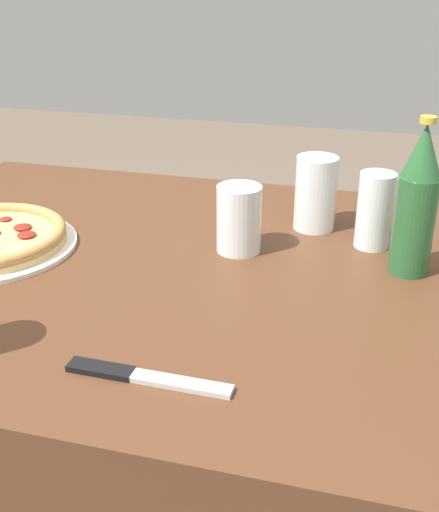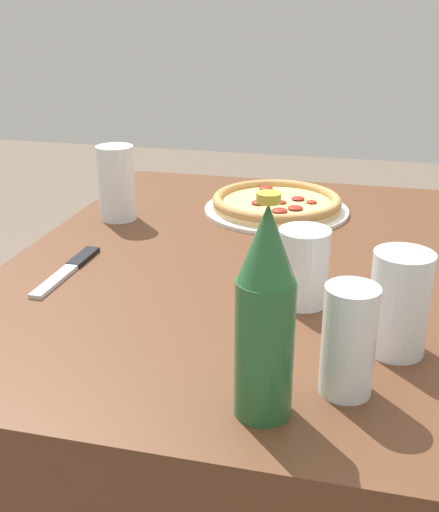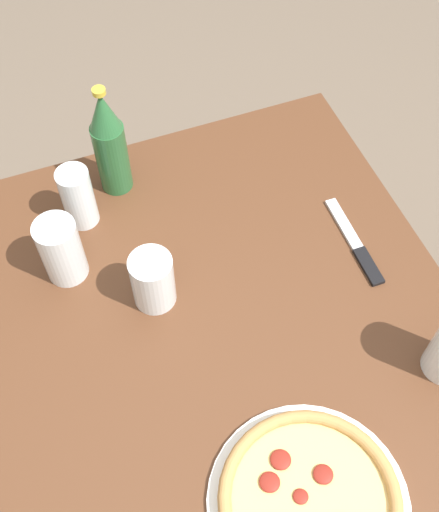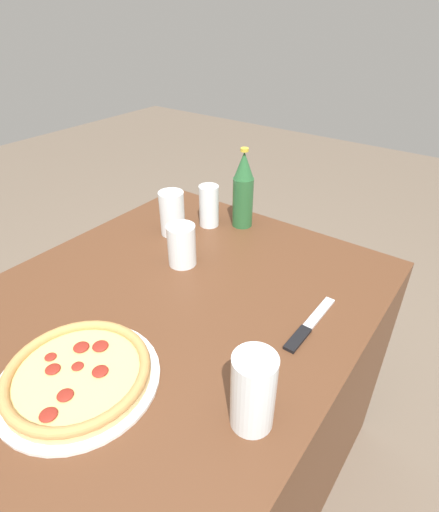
{
  "view_description": "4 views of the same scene",
  "coord_description": "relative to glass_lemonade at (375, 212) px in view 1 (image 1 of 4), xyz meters",
  "views": [
    {
      "loc": [
        0.38,
        -0.91,
        1.22
      ],
      "look_at": [
        0.14,
        -0.02,
        0.78
      ],
      "focal_mm": 45.0,
      "sensor_mm": 36.0,
      "label": 1
    },
    {
      "loc": [
        1.03,
        0.17,
        1.18
      ],
      "look_at": [
        0.14,
        -0.05,
        0.81
      ],
      "focal_mm": 45.0,
      "sensor_mm": 36.0,
      "label": 2
    },
    {
      "loc": [
        -0.44,
        0.18,
        1.77
      ],
      "look_at": [
        0.15,
        -0.05,
        0.82
      ],
      "focal_mm": 45.0,
      "sensor_mm": 36.0,
      "label": 3
    },
    {
      "loc": [
        -0.53,
        -0.55,
        1.37
      ],
      "look_at": [
        0.15,
        -0.05,
        0.82
      ],
      "focal_mm": 28.0,
      "sensor_mm": 36.0,
      "label": 4
    }
  ],
  "objects": [
    {
      "name": "glass_iced_tea",
      "position": [
        -0.11,
        0.06,
        -0.0
      ],
      "size": [
        0.08,
        0.08,
        0.14
      ],
      "color": "white",
      "rests_on": "table"
    },
    {
      "name": "glass_lemonade",
      "position": [
        0.0,
        0.0,
        0.0
      ],
      "size": [
        0.06,
        0.06,
        0.13
      ],
      "color": "white",
      "rests_on": "table"
    },
    {
      "name": "table",
      "position": [
        -0.37,
        -0.16,
        -0.44
      ],
      "size": [
        1.07,
        0.88,
        0.75
      ],
      "color": "#56331E",
      "rests_on": "ground_plane"
    },
    {
      "name": "beer_bottle",
      "position": [
        0.06,
        -0.09,
        0.06
      ],
      "size": [
        0.06,
        0.06,
        0.25
      ],
      "color": "#286033",
      "rests_on": "table"
    },
    {
      "name": "glass_cola",
      "position": [
        -0.22,
        -0.08,
        -0.01
      ],
      "size": [
        0.08,
        0.08,
        0.12
      ],
      "color": "white",
      "rests_on": "table"
    },
    {
      "name": "knife",
      "position": [
        -0.25,
        -0.47,
        -0.06
      ],
      "size": [
        0.21,
        0.03,
        0.01
      ],
      "color": "black",
      "rests_on": "table"
    }
  ]
}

